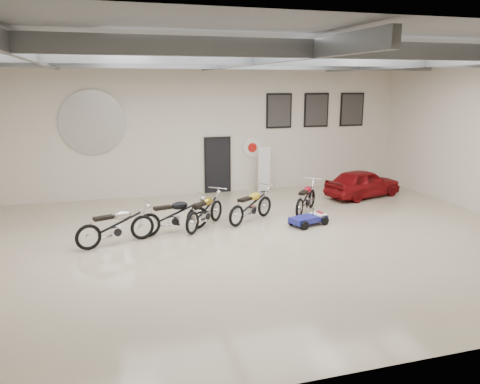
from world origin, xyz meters
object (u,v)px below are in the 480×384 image
object	(u,v)px
motorcycle_silver	(116,225)
motorcycle_yellow	(251,205)
motorcycle_red	(306,197)
vintage_car	(363,183)
motorcycle_black	(173,214)
motorcycle_gold	(205,210)
go_kart	(312,216)
banner_stand	(264,169)

from	to	relation	value
motorcycle_silver	motorcycle_yellow	xyz separation A→B (m)	(4.05, 1.02, -0.02)
motorcycle_red	vintage_car	size ratio (longest dim) A/B	0.64
motorcycle_black	motorcycle_gold	size ratio (longest dim) A/B	1.02
motorcycle_black	motorcycle_yellow	bearing A→B (deg)	-2.08
go_kart	vintage_car	bearing A→B (deg)	20.15
go_kart	motorcycle_silver	bearing A→B (deg)	163.10
motorcycle_red	vintage_car	distance (m)	3.27
motorcycle_gold	motorcycle_yellow	xyz separation A→B (m)	(1.50, 0.22, -0.00)
banner_stand	vintage_car	xyz separation A→B (m)	(3.25, -1.85, -0.38)
motorcycle_black	motorcycle_silver	bearing A→B (deg)	-173.34
banner_stand	motorcycle_yellow	world-z (taller)	banner_stand
banner_stand	motorcycle_red	size ratio (longest dim) A/B	0.91
motorcycle_red	banner_stand	bearing A→B (deg)	45.97
motorcycle_silver	motorcycle_yellow	world-z (taller)	motorcycle_silver
banner_stand	motorcycle_yellow	xyz separation A→B (m)	(-1.72, -3.69, -0.38)
vintage_car	banner_stand	bearing A→B (deg)	44.18
motorcycle_black	motorcycle_yellow	size ratio (longest dim) A/B	1.03
motorcycle_silver	go_kart	size ratio (longest dim) A/B	1.44
motorcycle_silver	motorcycle_black	bearing A→B (deg)	0.67
motorcycle_yellow	vintage_car	bearing A→B (deg)	-14.32
banner_stand	go_kart	distance (m)	4.57
motorcycle_black	go_kart	xyz separation A→B (m)	(4.10, -0.38, -0.28)
motorcycle_black	motorcycle_red	xyz separation A→B (m)	(4.47, 0.88, -0.03)
motorcycle_red	motorcycle_silver	bearing A→B (deg)	144.00
motorcycle_black	motorcycle_gold	bearing A→B (deg)	1.60
motorcycle_silver	motorcycle_black	xyz separation A→B (m)	(1.60, 0.56, -0.00)
motorcycle_silver	motorcycle_red	size ratio (longest dim) A/B	1.06
motorcycle_yellow	motorcycle_black	bearing A→B (deg)	155.97
motorcycle_black	go_kart	bearing A→B (deg)	-18.00
motorcycle_gold	motorcycle_yellow	size ratio (longest dim) A/B	1.01
banner_stand	motorcycle_yellow	bearing A→B (deg)	-115.24
motorcycle_black	banner_stand	bearing A→B (deg)	32.16
motorcycle_yellow	motorcycle_red	bearing A→B (deg)	-22.85
banner_stand	motorcycle_gold	world-z (taller)	banner_stand
motorcycle_silver	motorcycle_black	size ratio (longest dim) A/B	1.01
motorcycle_black	motorcycle_red	size ratio (longest dim) A/B	1.05
motorcycle_gold	motorcycle_yellow	world-z (taller)	motorcycle_gold
banner_stand	motorcycle_silver	size ratio (longest dim) A/B	0.86
banner_stand	vintage_car	size ratio (longest dim) A/B	0.58
motorcycle_silver	go_kart	xyz separation A→B (m)	(5.69, 0.18, -0.28)
motorcycle_black	vintage_car	world-z (taller)	motorcycle_black
banner_stand	motorcycle_black	distance (m)	5.89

